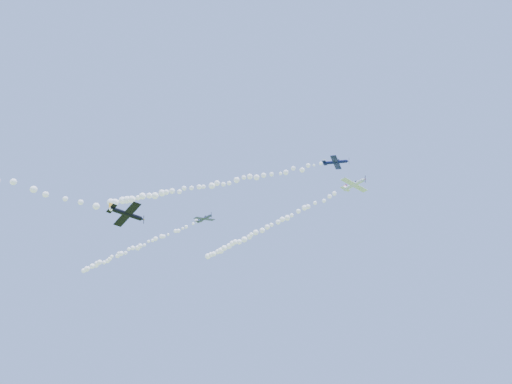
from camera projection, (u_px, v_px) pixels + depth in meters
The scene contains 7 objects.
plane_white at pixel (354, 185), 106.03m from camera, with size 7.48×7.85×2.20m.
smoke_trail_white at pixel (262, 230), 135.64m from camera, with size 69.65×30.10×3.17m, color white, non-canonical shape.
plane_navy at pixel (336, 162), 105.17m from camera, with size 6.80×7.22×2.68m.
smoke_trail_navy at pixel (207, 185), 116.70m from camera, with size 65.30×15.85×2.69m, color white, non-canonical shape.
plane_grey at pixel (204, 219), 121.71m from camera, with size 6.65×6.99×1.90m.
smoke_trail_grey at pixel (132, 249), 147.37m from camera, with size 74.63×17.76×3.04m, color white, non-canonical shape.
plane_black at pixel (127, 214), 87.19m from camera, with size 8.26×8.01×3.16m.
Camera 1 is at (55.52, -80.21, 2.00)m, focal length 30.00 mm.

